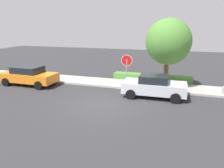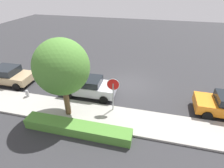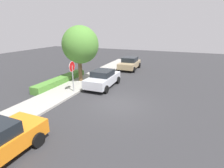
{
  "view_description": "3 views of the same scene",
  "coord_description": "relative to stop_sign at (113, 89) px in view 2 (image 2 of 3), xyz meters",
  "views": [
    {
      "loc": [
        4.36,
        -11.54,
        4.65
      ],
      "look_at": [
        0.46,
        0.81,
        1.11
      ],
      "focal_mm": 35.0,
      "sensor_mm": 36.0,
      "label": 1
    },
    {
      "loc": [
        -1.53,
        13.06,
        7.75
      ],
      "look_at": [
        1.2,
        1.8,
        0.86
      ],
      "focal_mm": 28.0,
      "sensor_mm": 36.0,
      "label": 2
    },
    {
      "loc": [
        -10.13,
        -3.81,
        4.88
      ],
      "look_at": [
        0.99,
        0.79,
        1.01
      ],
      "focal_mm": 28.0,
      "sensor_mm": 36.0,
      "label": 3
    }
  ],
  "objects": [
    {
      "name": "ground_plane",
      "position": [
        -0.62,
        -3.89,
        -1.74
      ],
      "size": [
        60.0,
        60.0,
        0.0
      ],
      "primitive_type": "plane",
      "color": "#2D2D30"
    },
    {
      "name": "sidewalk_curb",
      "position": [
        -0.62,
        0.82,
        -1.67
      ],
      "size": [
        32.0,
        2.38,
        0.14
      ],
      "primitive_type": "cube",
      "color": "#9E9B93",
      "rests_on": "ground_plane"
    },
    {
      "name": "stop_sign",
      "position": [
        0.0,
        0.0,
        0.0
      ],
      "size": [
        0.82,
        0.09,
        2.52
      ],
      "color": "gray",
      "rests_on": "ground_plane"
    },
    {
      "name": "parked_car_silver",
      "position": [
        2.24,
        -1.49,
        -0.99
      ],
      "size": [
        4.11,
        2.03,
        1.48
      ],
      "color": "silver",
      "rests_on": "ground_plane"
    },
    {
      "name": "parked_car_tan",
      "position": [
        9.61,
        -1.61,
        -0.99
      ],
      "size": [
        4.02,
        2.15,
        1.49
      ],
      "color": "tan",
      "rests_on": "ground_plane"
    },
    {
      "name": "street_tree_near_corner",
      "position": [
        2.82,
        0.96,
        1.7
      ],
      "size": [
        3.25,
        3.25,
        5.12
      ],
      "color": "brown",
      "rests_on": "ground_plane"
    },
    {
      "name": "fire_hydrant",
      "position": [
        6.66,
        0.03,
        -1.38
      ],
      "size": [
        0.3,
        0.22,
        0.72
      ],
      "color": "#A5A5A8",
      "rests_on": "ground_plane"
    },
    {
      "name": "front_yard_hedge",
      "position": [
        1.59,
        2.43,
        -1.43
      ],
      "size": [
        6.44,
        0.9,
        0.62
      ],
      "color": "#4C8433",
      "rests_on": "ground_plane"
    }
  ]
}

